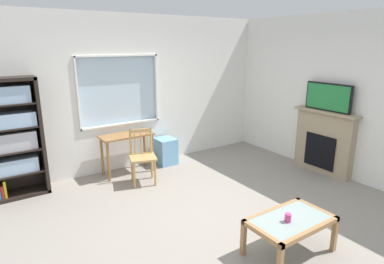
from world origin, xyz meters
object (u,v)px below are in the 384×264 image
at_px(desk_under_window, 127,142).
at_px(wooden_chair, 142,156).
at_px(plastic_drawer_unit, 165,151).
at_px(coffee_table, 290,224).
at_px(bookshelf, 8,136).
at_px(sippy_cup, 288,218).
at_px(tv, 328,97).
at_px(fireplace, 324,141).

xyz_separation_m(desk_under_window, wooden_chair, (0.05, -0.52, -0.13)).
bearing_deg(plastic_drawer_unit, coffee_table, -94.18).
xyz_separation_m(bookshelf, wooden_chair, (1.84, -0.62, -0.49)).
bearing_deg(coffee_table, desk_under_window, 100.16).
relative_size(bookshelf, sippy_cup, 20.10).
relative_size(desk_under_window, tv, 1.07).
relative_size(fireplace, sippy_cup, 13.07).
xyz_separation_m(plastic_drawer_unit, coffee_table, (-0.23, -3.22, 0.11)).
xyz_separation_m(plastic_drawer_unit, sippy_cup, (-0.31, -3.23, 0.22)).
relative_size(tv, sippy_cup, 9.51).
bearing_deg(wooden_chair, bookshelf, 161.28).
bearing_deg(fireplace, plastic_drawer_unit, 138.14).
distance_m(fireplace, coffee_table, 2.73).
bearing_deg(sippy_cup, bookshelf, 124.66).
relative_size(wooden_chair, sippy_cup, 10.00).
bearing_deg(tv, desk_under_window, 147.34).
xyz_separation_m(plastic_drawer_unit, tv, (2.15, -1.94, 1.12)).
distance_m(coffee_table, sippy_cup, 0.14).
distance_m(wooden_chair, plastic_drawer_unit, 0.96).
relative_size(plastic_drawer_unit, sippy_cup, 5.60).
distance_m(bookshelf, fireplace, 5.17).
height_order(plastic_drawer_unit, fireplace, fireplace).
xyz_separation_m(fireplace, sippy_cup, (-2.48, -1.29, -0.10)).
bearing_deg(wooden_chair, tv, -25.39).
xyz_separation_m(bookshelf, sippy_cup, (2.28, -3.29, -0.48)).
relative_size(desk_under_window, coffee_table, 0.98).
bearing_deg(bookshelf, plastic_drawer_unit, -1.27).
bearing_deg(bookshelf, fireplace, -22.80).
distance_m(plastic_drawer_unit, coffee_table, 3.23).
bearing_deg(wooden_chair, sippy_cup, -80.70).
height_order(tv, coffee_table, tv).
height_order(wooden_chair, tv, tv).
height_order(fireplace, tv, tv).
bearing_deg(sippy_cup, tv, 27.71).
relative_size(desk_under_window, fireplace, 0.78).
relative_size(plastic_drawer_unit, tv, 0.59).
bearing_deg(fireplace, sippy_cup, -152.46).
height_order(bookshelf, plastic_drawer_unit, bookshelf).
height_order(desk_under_window, plastic_drawer_unit, desk_under_window).
distance_m(tv, sippy_cup, 2.92).
relative_size(wooden_chair, fireplace, 0.76).
xyz_separation_m(bookshelf, desk_under_window, (1.79, -0.11, -0.36)).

